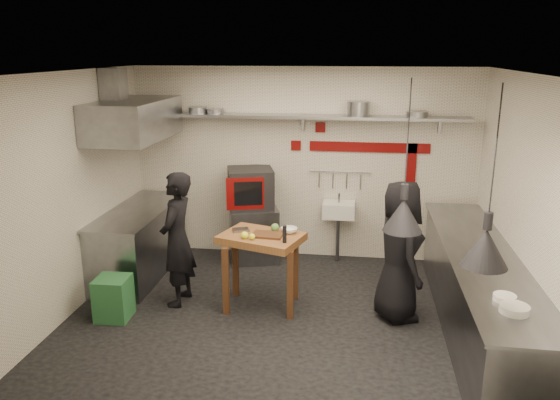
# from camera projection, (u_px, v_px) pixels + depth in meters

# --- Properties ---
(floor) EXTENTS (5.00, 5.00, 0.00)m
(floor) POSITION_uv_depth(u_px,v_px,m) (283.00, 318.00, 6.36)
(floor) COLOR black
(floor) RESTS_ON ground
(ceiling) EXTENTS (5.00, 5.00, 0.00)m
(ceiling) POSITION_uv_depth(u_px,v_px,m) (283.00, 72.00, 5.61)
(ceiling) COLOR beige
(ceiling) RESTS_ON floor
(wall_back) EXTENTS (5.00, 0.04, 2.80)m
(wall_back) POSITION_uv_depth(u_px,v_px,m) (303.00, 164.00, 7.99)
(wall_back) COLOR beige
(wall_back) RESTS_ON floor
(wall_front) EXTENTS (5.00, 0.04, 2.80)m
(wall_front) POSITION_uv_depth(u_px,v_px,m) (244.00, 281.00, 3.99)
(wall_front) COLOR beige
(wall_front) RESTS_ON floor
(wall_left) EXTENTS (0.04, 4.20, 2.80)m
(wall_left) POSITION_uv_depth(u_px,v_px,m) (70.00, 195.00, 6.33)
(wall_left) COLOR beige
(wall_left) RESTS_ON floor
(wall_right) EXTENTS (0.04, 4.20, 2.80)m
(wall_right) POSITION_uv_depth(u_px,v_px,m) (522.00, 212.00, 5.65)
(wall_right) COLOR beige
(wall_right) RESTS_ON floor
(red_band_horiz) EXTENTS (1.70, 0.02, 0.14)m
(red_band_horiz) POSITION_uv_depth(u_px,v_px,m) (369.00, 147.00, 7.77)
(red_band_horiz) COLOR #620707
(red_band_horiz) RESTS_ON wall_back
(red_band_vert) EXTENTS (0.14, 0.02, 1.10)m
(red_band_vert) POSITION_uv_depth(u_px,v_px,m) (410.00, 181.00, 7.81)
(red_band_vert) COLOR #620707
(red_band_vert) RESTS_ON wall_back
(red_tile_a) EXTENTS (0.14, 0.02, 0.14)m
(red_tile_a) POSITION_uv_depth(u_px,v_px,m) (320.00, 127.00, 7.79)
(red_tile_a) COLOR #620707
(red_tile_a) RESTS_ON wall_back
(red_tile_b) EXTENTS (0.14, 0.02, 0.14)m
(red_tile_b) POSITION_uv_depth(u_px,v_px,m) (296.00, 145.00, 7.91)
(red_tile_b) COLOR #620707
(red_tile_b) RESTS_ON wall_back
(back_shelf) EXTENTS (4.60, 0.34, 0.04)m
(back_shelf) POSITION_uv_depth(u_px,v_px,m) (302.00, 117.00, 7.63)
(back_shelf) COLOR slate
(back_shelf) RESTS_ON wall_back
(shelf_bracket_left) EXTENTS (0.04, 0.06, 0.24)m
(shelf_bracket_left) POSITION_uv_depth(u_px,v_px,m) (175.00, 120.00, 8.06)
(shelf_bracket_left) COLOR slate
(shelf_bracket_left) RESTS_ON wall_back
(shelf_bracket_mid) EXTENTS (0.04, 0.06, 0.24)m
(shelf_bracket_mid) POSITION_uv_depth(u_px,v_px,m) (303.00, 122.00, 7.80)
(shelf_bracket_mid) COLOR slate
(shelf_bracket_mid) RESTS_ON wall_back
(shelf_bracket_right) EXTENTS (0.04, 0.06, 0.24)m
(shelf_bracket_right) POSITION_uv_depth(u_px,v_px,m) (440.00, 125.00, 7.54)
(shelf_bracket_right) COLOR slate
(shelf_bracket_right) RESTS_ON wall_back
(pan_far_left) EXTENTS (0.32, 0.32, 0.09)m
(pan_far_left) POSITION_uv_depth(u_px,v_px,m) (198.00, 110.00, 7.81)
(pan_far_left) COLOR slate
(pan_far_left) RESTS_ON back_shelf
(pan_mid_left) EXTENTS (0.32, 0.32, 0.07)m
(pan_mid_left) POSITION_uv_depth(u_px,v_px,m) (215.00, 111.00, 7.78)
(pan_mid_left) COLOR slate
(pan_mid_left) RESTS_ON back_shelf
(stock_pot) EXTENTS (0.39, 0.39, 0.20)m
(stock_pot) POSITION_uv_depth(u_px,v_px,m) (358.00, 109.00, 7.49)
(stock_pot) COLOR slate
(stock_pot) RESTS_ON back_shelf
(pan_right) EXTENTS (0.31, 0.31, 0.08)m
(pan_right) POSITION_uv_depth(u_px,v_px,m) (417.00, 114.00, 7.40)
(pan_right) COLOR slate
(pan_right) RESTS_ON back_shelf
(oven_stand) EXTENTS (0.83, 0.79, 0.80)m
(oven_stand) POSITION_uv_depth(u_px,v_px,m) (254.00, 234.00, 8.05)
(oven_stand) COLOR slate
(oven_stand) RESTS_ON floor
(combi_oven) EXTENTS (0.77, 0.74, 0.58)m
(combi_oven) POSITION_uv_depth(u_px,v_px,m) (251.00, 188.00, 7.87)
(combi_oven) COLOR black
(combi_oven) RESTS_ON oven_stand
(oven_door) EXTENTS (0.51, 0.18, 0.46)m
(oven_door) POSITION_uv_depth(u_px,v_px,m) (245.00, 194.00, 7.59)
(oven_door) COLOR #620707
(oven_door) RESTS_ON combi_oven
(oven_glass) EXTENTS (0.38, 0.13, 0.34)m
(oven_glass) POSITION_uv_depth(u_px,v_px,m) (248.00, 194.00, 7.59)
(oven_glass) COLOR black
(oven_glass) RESTS_ON oven_door
(hand_sink) EXTENTS (0.46, 0.34, 0.22)m
(hand_sink) POSITION_uv_depth(u_px,v_px,m) (339.00, 210.00, 7.91)
(hand_sink) COLOR silver
(hand_sink) RESTS_ON wall_back
(sink_tap) EXTENTS (0.03, 0.03, 0.14)m
(sink_tap) POSITION_uv_depth(u_px,v_px,m) (339.00, 198.00, 7.86)
(sink_tap) COLOR slate
(sink_tap) RESTS_ON hand_sink
(sink_drain) EXTENTS (0.06, 0.06, 0.66)m
(sink_drain) POSITION_uv_depth(u_px,v_px,m) (338.00, 239.00, 7.99)
(sink_drain) COLOR slate
(sink_drain) RESTS_ON floor
(utensil_rail) EXTENTS (0.90, 0.02, 0.02)m
(utensil_rail) POSITION_uv_depth(u_px,v_px,m) (340.00, 171.00, 7.90)
(utensil_rail) COLOR slate
(utensil_rail) RESTS_ON wall_back
(counter_right) EXTENTS (0.70, 3.80, 0.90)m
(counter_right) POSITION_uv_depth(u_px,v_px,m) (478.00, 294.00, 5.95)
(counter_right) COLOR slate
(counter_right) RESTS_ON floor
(counter_right_top) EXTENTS (0.76, 3.90, 0.03)m
(counter_right_top) POSITION_uv_depth(u_px,v_px,m) (482.00, 255.00, 5.82)
(counter_right_top) COLOR slate
(counter_right_top) RESTS_ON counter_right
(plate_stack) EXTENTS (0.31, 0.31, 0.07)m
(plate_stack) POSITION_uv_depth(u_px,v_px,m) (514.00, 309.00, 4.50)
(plate_stack) COLOR silver
(plate_stack) RESTS_ON counter_right_top
(small_bowl_right) EXTENTS (0.21, 0.21, 0.05)m
(small_bowl_right) POSITION_uv_depth(u_px,v_px,m) (505.00, 298.00, 4.73)
(small_bowl_right) COLOR silver
(small_bowl_right) RESTS_ON counter_right_top
(counter_left) EXTENTS (0.70, 1.90, 0.90)m
(counter_left) POSITION_uv_depth(u_px,v_px,m) (140.00, 242.00, 7.54)
(counter_left) COLOR slate
(counter_left) RESTS_ON floor
(counter_left_top) EXTENTS (0.76, 2.00, 0.03)m
(counter_left_top) POSITION_uv_depth(u_px,v_px,m) (137.00, 210.00, 7.41)
(counter_left_top) COLOR slate
(counter_left_top) RESTS_ON counter_left
(extractor_hood) EXTENTS (0.78, 1.60, 0.50)m
(extractor_hood) POSITION_uv_depth(u_px,v_px,m) (134.00, 119.00, 7.08)
(extractor_hood) COLOR slate
(extractor_hood) RESTS_ON ceiling
(hood_duct) EXTENTS (0.28, 0.28, 0.50)m
(hood_duct) POSITION_uv_depth(u_px,v_px,m) (114.00, 88.00, 7.00)
(hood_duct) COLOR slate
(hood_duct) RESTS_ON ceiling
(green_bin) EXTENTS (0.39, 0.39, 0.50)m
(green_bin) POSITION_uv_depth(u_px,v_px,m) (113.00, 298.00, 6.31)
(green_bin) COLOR #266334
(green_bin) RESTS_ON floor
(prep_table) EXTENTS (1.07, 0.89, 0.92)m
(prep_table) POSITION_uv_depth(u_px,v_px,m) (262.00, 271.00, 6.55)
(prep_table) COLOR brown
(prep_table) RESTS_ON floor
(cutting_board) EXTENTS (0.38, 0.28, 0.02)m
(cutting_board) POSITION_uv_depth(u_px,v_px,m) (267.00, 235.00, 6.39)
(cutting_board) COLOR #4E2D19
(cutting_board) RESTS_ON prep_table
(pepper_mill) EXTENTS (0.06, 0.06, 0.20)m
(pepper_mill) POSITION_uv_depth(u_px,v_px,m) (285.00, 234.00, 6.14)
(pepper_mill) COLOR black
(pepper_mill) RESTS_ON prep_table
(lemon_a) EXTENTS (0.11, 0.11, 0.09)m
(lemon_a) POSITION_uv_depth(u_px,v_px,m) (245.00, 235.00, 6.29)
(lemon_a) COLOR #EAF828
(lemon_a) RESTS_ON prep_table
(lemon_b) EXTENTS (0.08, 0.08, 0.07)m
(lemon_b) POSITION_uv_depth(u_px,v_px,m) (252.00, 237.00, 6.25)
(lemon_b) COLOR #EAF828
(lemon_b) RESTS_ON prep_table
(veg_ball) EXTENTS (0.11, 0.11, 0.10)m
(veg_ball) POSITION_uv_depth(u_px,v_px,m) (275.00, 228.00, 6.52)
(veg_ball) COLOR #508638
(veg_ball) RESTS_ON prep_table
(steel_tray) EXTENTS (0.23, 0.19, 0.03)m
(steel_tray) POSITION_uv_depth(u_px,v_px,m) (241.00, 230.00, 6.55)
(steel_tray) COLOR slate
(steel_tray) RESTS_ON prep_table
(bowl) EXTENTS (0.24, 0.24, 0.06)m
(bowl) POSITION_uv_depth(u_px,v_px,m) (289.00, 230.00, 6.49)
(bowl) COLOR silver
(bowl) RESTS_ON prep_table
(heat_lamp_near) EXTENTS (0.40, 0.40, 1.38)m
(heat_lamp_near) POSITION_uv_depth(u_px,v_px,m) (407.00, 157.00, 4.82)
(heat_lamp_near) COLOR black
(heat_lamp_near) RESTS_ON ceiling
(heat_lamp_far) EXTENTS (0.48, 0.48, 1.43)m
(heat_lamp_far) POSITION_uv_depth(u_px,v_px,m) (493.00, 179.00, 4.14)
(heat_lamp_far) COLOR black
(heat_lamp_far) RESTS_ON ceiling
(chef_left) EXTENTS (0.43, 0.62, 1.65)m
(chef_left) POSITION_uv_depth(u_px,v_px,m) (177.00, 239.00, 6.56)
(chef_left) COLOR black
(chef_left) RESTS_ON floor
(chef_right) EXTENTS (0.74, 0.92, 1.64)m
(chef_right) POSITION_uv_depth(u_px,v_px,m) (399.00, 251.00, 6.19)
(chef_right) COLOR black
(chef_right) RESTS_ON floor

